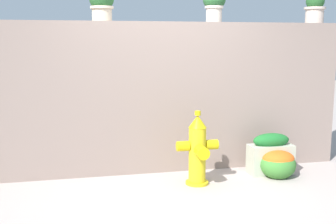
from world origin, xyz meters
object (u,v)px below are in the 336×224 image
object	(u,v)px
fire_hydrant	(198,151)
potted_plant_1	(102,0)
potted_plant_3	(315,5)
flower_bush_left	(278,163)
potted_plant_2	(214,0)
planter_box	(271,154)

from	to	relation	value
fire_hydrant	potted_plant_1	bearing A→B (deg)	143.65
potted_plant_3	flower_bush_left	world-z (taller)	potted_plant_3
potted_plant_3	fire_hydrant	xyz separation A→B (m)	(-1.85, -0.73, -1.74)
potted_plant_2	potted_plant_3	bearing A→B (deg)	1.28
potted_plant_1	potted_plant_3	bearing A→B (deg)	-0.34
potted_plant_2	flower_bush_left	bearing A→B (deg)	-46.12
fire_hydrant	flower_bush_left	world-z (taller)	fire_hydrant
potted_plant_1	potted_plant_3	size ratio (longest dim) A/B	1.03
fire_hydrant	flower_bush_left	xyz separation A→B (m)	(1.04, 0.03, -0.22)
potted_plant_1	potted_plant_2	bearing A→B (deg)	-1.99
potted_plant_1	fire_hydrant	bearing A→B (deg)	-36.35
potted_plant_1	potted_plant_3	distance (m)	2.86
potted_plant_3	fire_hydrant	bearing A→B (deg)	-158.51
potted_plant_1	flower_bush_left	distance (m)	2.94
fire_hydrant	planter_box	size ratio (longest dim) A/B	1.55
potted_plant_2	flower_bush_left	world-z (taller)	potted_plant_2
flower_bush_left	potted_plant_3	bearing A→B (deg)	40.82
potted_plant_2	fire_hydrant	bearing A→B (deg)	-120.18
potted_plant_2	fire_hydrant	xyz separation A→B (m)	(-0.41, -0.70, -1.77)
potted_plant_2	potted_plant_1	bearing A→B (deg)	178.01
potted_plant_3	planter_box	distance (m)	2.13
flower_bush_left	planter_box	distance (m)	0.18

